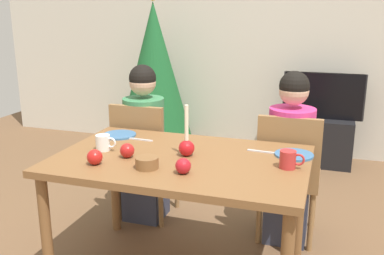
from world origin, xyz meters
TOP-DOWN VIEW (x-y plane):
  - back_wall at (0.00, 2.60)m, footprint 6.40×0.10m
  - dining_table at (0.00, 0.00)m, footprint 1.40×0.90m
  - chair_left at (-0.51, 0.61)m, footprint 0.40×0.40m
  - chair_right at (0.54, 0.61)m, footprint 0.40×0.40m
  - person_left_child at (-0.51, 0.64)m, footprint 0.30×0.30m
  - person_right_child at (0.54, 0.64)m, footprint 0.30×0.30m
  - tv_stand at (0.70, 2.30)m, footprint 0.64×0.40m
  - tv at (0.70, 2.30)m, footprint 0.79×0.05m
  - christmas_tree at (-1.05, 2.13)m, footprint 0.82×0.82m
  - candle_centerpiece at (0.02, 0.04)m, footprint 0.09×0.09m
  - plate_left at (-0.52, 0.28)m, footprint 0.22×0.22m
  - plate_right at (0.60, 0.22)m, footprint 0.22×0.22m
  - mug_left at (-0.47, -0.02)m, footprint 0.13×0.08m
  - mug_right at (0.59, 0.01)m, footprint 0.13×0.09m
  - fork_left at (-0.36, 0.23)m, footprint 0.18×0.02m
  - fork_right at (0.42, 0.23)m, footprint 0.18×0.03m
  - bowl_walnuts at (-0.11, -0.21)m, footprint 0.12×0.12m
  - apple_near_candle at (-0.28, -0.09)m, footprint 0.08×0.08m
  - apple_by_left_plate at (-0.40, -0.25)m, footprint 0.08×0.08m
  - apple_by_right_mug at (0.09, -0.23)m, footprint 0.08×0.08m

SIDE VIEW (x-z plane):
  - tv_stand at x=0.70m, z-range 0.00..0.48m
  - chair_left at x=-0.51m, z-range 0.06..0.96m
  - chair_right at x=0.54m, z-range 0.06..0.96m
  - person_left_child at x=-0.51m, z-range -0.02..1.16m
  - person_right_child at x=0.54m, z-range -0.02..1.16m
  - dining_table at x=0.00m, z-range 0.29..1.04m
  - tv at x=0.70m, z-range 0.48..0.94m
  - fork_left at x=-0.36m, z-range 0.75..0.76m
  - fork_right at x=0.42m, z-range 0.75..0.76m
  - plate_left at x=-0.52m, z-range 0.75..0.76m
  - plate_right at x=0.60m, z-range 0.75..0.76m
  - bowl_walnuts at x=-0.11m, z-range 0.75..0.81m
  - apple_by_right_mug at x=0.09m, z-range 0.75..0.83m
  - apple_near_candle at x=-0.28m, z-range 0.75..0.83m
  - apple_by_left_plate at x=-0.40m, z-range 0.75..0.83m
  - mug_left at x=-0.47m, z-range 0.75..0.84m
  - mug_right at x=0.59m, z-range 0.75..0.84m
  - candle_centerpiece at x=0.02m, z-range 0.67..0.96m
  - christmas_tree at x=-1.05m, z-range 0.03..1.74m
  - back_wall at x=0.00m, z-range 0.00..2.60m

